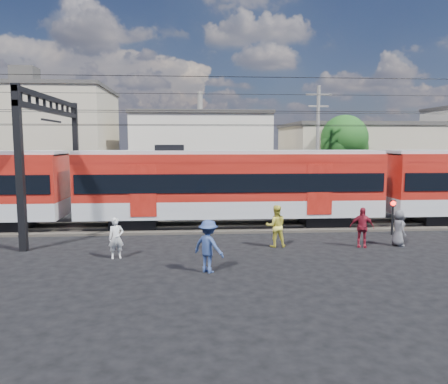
{
  "coord_description": "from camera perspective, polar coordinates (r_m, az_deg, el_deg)",
  "views": [
    {
      "loc": [
        -2.84,
        -15.27,
        4.6
      ],
      "look_at": [
        -1.33,
        5.0,
        2.28
      ],
      "focal_mm": 35.0,
      "sensor_mm": 36.0,
      "label": 1
    }
  ],
  "objects": [
    {
      "name": "ground",
      "position": [
        16.19,
        6.12,
        -10.03
      ],
      "size": [
        120.0,
        120.0,
        0.0
      ],
      "primitive_type": "plane",
      "color": "black",
      "rests_on": "ground"
    },
    {
      "name": "track_bed",
      "position": [
        23.87,
        2.67,
        -4.46
      ],
      "size": [
        70.0,
        3.4,
        0.12
      ],
      "primitive_type": "cube",
      "color": "#2D2823",
      "rests_on": "ground"
    },
    {
      "name": "rail_near",
      "position": [
        23.12,
        2.9,
        -4.52
      ],
      "size": [
        70.0,
        0.12,
        0.12
      ],
      "primitive_type": "cube",
      "color": "#59544C",
      "rests_on": "track_bed"
    },
    {
      "name": "rail_far",
      "position": [
        24.58,
        2.46,
        -3.86
      ],
      "size": [
        70.0,
        0.12,
        0.12
      ],
      "primitive_type": "cube",
      "color": "#59544C",
      "rests_on": "track_bed"
    },
    {
      "name": "commuter_train",
      "position": [
        23.48,
        1.32,
        1.13
      ],
      "size": [
        50.3,
        3.08,
        4.17
      ],
      "color": "black",
      "rests_on": "ground"
    },
    {
      "name": "catenary",
      "position": [
        23.99,
        -18.42,
        7.46
      ],
      "size": [
        70.0,
        9.3,
        7.52
      ],
      "color": "black",
      "rests_on": "ground"
    },
    {
      "name": "building_west",
      "position": [
        41.74,
        -24.21,
        6.01
      ],
      "size": [
        14.28,
        10.2,
        9.3
      ],
      "color": "gray",
      "rests_on": "ground"
    },
    {
      "name": "building_midwest",
      "position": [
        42.29,
        -3.11,
        5.21
      ],
      "size": [
        12.24,
        12.24,
        7.3
      ],
      "color": "beige",
      "rests_on": "ground"
    },
    {
      "name": "building_mideast",
      "position": [
        42.75,
        19.01,
        4.21
      ],
      "size": [
        16.32,
        10.2,
        6.3
      ],
      "color": "gray",
      "rests_on": "ground"
    },
    {
      "name": "utility_pole_mid",
      "position": [
        31.53,
        12.11,
        6.24
      ],
      "size": [
        1.8,
        0.24,
        8.5
      ],
      "color": "slate",
      "rests_on": "ground"
    },
    {
      "name": "tree_near",
      "position": [
        35.46,
        15.68,
        6.36
      ],
      "size": [
        3.82,
        3.64,
        6.72
      ],
      "color": "#382619",
      "rests_on": "ground"
    },
    {
      "name": "pedestrian_a",
      "position": [
        17.92,
        -13.9,
        -5.87
      ],
      "size": [
        0.68,
        0.54,
        1.64
      ],
      "primitive_type": "imported",
      "rotation": [
        0.0,
        0.0,
        0.27
      ],
      "color": "silver",
      "rests_on": "ground"
    },
    {
      "name": "pedestrian_b",
      "position": [
        19.42,
        6.79,
        -4.43
      ],
      "size": [
        0.91,
        0.72,
        1.86
      ],
      "primitive_type": "imported",
      "rotation": [
        0.0,
        0.0,
        3.13
      ],
      "color": "#D8CC43",
      "rests_on": "ground"
    },
    {
      "name": "pedestrian_c",
      "position": [
        15.56,
        -2.05,
        -7.09
      ],
      "size": [
        1.39,
        1.31,
        1.89
      ],
      "primitive_type": "imported",
      "rotation": [
        0.0,
        0.0,
        2.47
      ],
      "color": "navy",
      "rests_on": "ground"
    },
    {
      "name": "pedestrian_d",
      "position": [
        20.17,
        17.56,
        -4.41
      ],
      "size": [
        1.12,
        0.7,
        1.77
      ],
      "primitive_type": "imported",
      "rotation": [
        0.0,
        0.0,
        -0.28
      ],
      "color": "maroon",
      "rests_on": "ground"
    },
    {
      "name": "pedestrian_e",
      "position": [
        20.98,
        21.86,
        -4.39
      ],
      "size": [
        0.58,
        0.83,
        1.61
      ],
      "primitive_type": "imported",
      "rotation": [
        0.0,
        0.0,
        1.67
      ],
      "color": "#4E4E53",
      "rests_on": "ground"
    },
    {
      "name": "crossing_signal",
      "position": [
        23.26,
        21.18,
        -2.31
      ],
      "size": [
        0.25,
        0.25,
        1.75
      ],
      "color": "black",
      "rests_on": "ground"
    }
  ]
}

